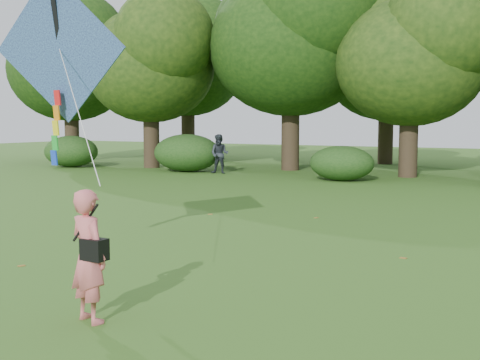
% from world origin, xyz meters
% --- Properties ---
extents(ground, '(100.00, 100.00, 0.00)m').
position_xyz_m(ground, '(0.00, 0.00, 0.00)').
color(ground, '#265114').
rests_on(ground, ground).
extents(man_kite_flyer, '(0.67, 0.53, 1.62)m').
position_xyz_m(man_kite_flyer, '(-0.99, -0.93, 0.81)').
color(man_kite_flyer, '#DD686B').
rests_on(man_kite_flyer, ground).
extents(bystander_left, '(0.99, 0.84, 1.82)m').
position_xyz_m(bystander_left, '(-10.05, 17.59, 0.91)').
color(bystander_left, '#292F37').
rests_on(bystander_left, ground).
extents(crossbody_bag, '(0.43, 0.20, 0.68)m').
position_xyz_m(crossbody_bag, '(-0.87, -0.96, 0.92)').
color(crossbody_bag, black).
rests_on(crossbody_bag, ground).
extents(flying_kite, '(4.15, 2.69, 3.24)m').
position_xyz_m(flying_kite, '(-3.62, 1.32, 3.61)').
color(flying_kite, '#293DB2').
rests_on(flying_kite, ground).
extents(shrub_band, '(39.15, 3.22, 1.88)m').
position_xyz_m(shrub_band, '(-0.72, 17.60, 0.86)').
color(shrub_band, '#264919').
rests_on(shrub_band, ground).
extents(fallen_leaves, '(9.93, 13.78, 0.01)m').
position_xyz_m(fallen_leaves, '(0.00, 1.72, 0.01)').
color(fallen_leaves, olive).
rests_on(fallen_leaves, ground).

